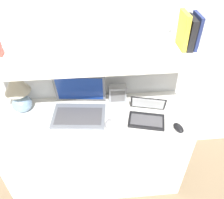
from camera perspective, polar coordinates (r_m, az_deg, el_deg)
wall_back at (r=1.74m, az=-5.37°, el=14.43°), size 6.00×0.05×2.40m
desk at (r=2.02m, az=-3.72°, el=-11.77°), size 1.36×0.52×0.73m
back_riser at (r=2.04m, az=-4.33°, el=-1.30°), size 1.36×0.04×1.21m
shelf at (r=1.50m, az=-5.24°, el=10.97°), size 1.36×0.47×0.03m
table_lamp at (r=1.81m, az=-21.73°, el=2.08°), size 0.18×0.18×0.33m
laptop_large at (r=1.76m, az=-7.89°, el=-1.72°), size 0.41×0.34×0.27m
laptop_small at (r=1.73m, az=8.40°, el=-3.72°), size 0.30×0.27×0.15m
computer_mouse at (r=1.67m, az=-0.68°, el=-5.94°), size 0.07×0.11×0.04m
second_mouse at (r=1.71m, az=15.73°, el=-6.56°), size 0.08×0.11×0.04m
router_box at (r=1.84m, az=1.30°, el=1.36°), size 0.13×0.07×0.14m
book_navy at (r=1.57m, az=19.38°, el=15.21°), size 0.02×0.14×0.21m
book_black at (r=1.56m, az=18.05°, el=15.01°), size 0.04×0.15×0.19m
book_yellow at (r=1.54m, az=16.73°, el=15.55°), size 0.04×0.14×0.22m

